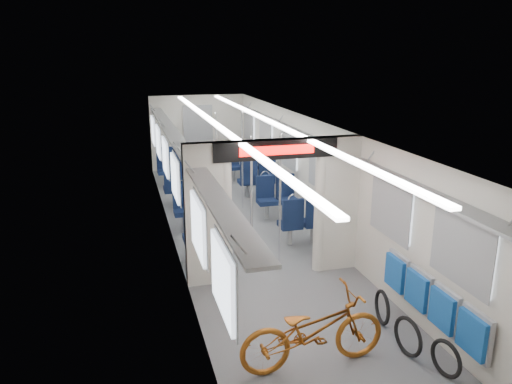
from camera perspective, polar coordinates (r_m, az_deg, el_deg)
carriage at (r=9.60m, az=-0.97°, el=3.09°), size 12.00×12.02×2.31m
bicycle at (r=6.11m, az=6.54°, el=-15.41°), size 1.82×0.68×0.95m
flip_bench at (r=6.86m, az=19.36°, el=-11.54°), size 0.12×2.14×0.55m
bike_hoop_a at (r=6.43m, az=20.86°, el=-17.55°), size 0.13×0.46×0.46m
bike_hoop_b at (r=6.65m, az=16.95°, el=-15.71°), size 0.11×0.51×0.51m
bike_hoop_c at (r=7.24m, az=14.21°, el=-12.82°), size 0.12×0.49×0.49m
seat_bay_near_left at (r=9.70m, az=-6.32°, el=-2.89°), size 0.88×1.91×1.05m
seat_bay_near_right at (r=10.35m, az=3.74°, el=-1.57°), size 0.88×1.95×1.06m
seat_bay_far_left at (r=13.03m, az=-8.78°, el=2.21°), size 0.96×2.31×1.17m
seat_bay_far_right at (r=13.47m, az=-0.90°, el=2.70°), size 0.91×2.06×1.10m
stanchion_near_left at (r=8.38m, az=-0.51°, el=-1.32°), size 0.04×0.04×2.30m
stanchion_near_right at (r=8.62m, az=2.75°, el=-0.86°), size 0.04×0.04×2.30m
stanchion_far_left at (r=11.41m, az=-4.50°, el=3.34°), size 0.04×0.04×2.30m
stanchion_far_right at (r=11.61m, az=-1.58°, el=3.60°), size 0.04×0.04×2.30m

